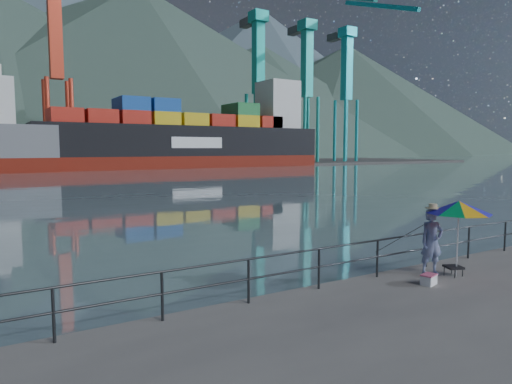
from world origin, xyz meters
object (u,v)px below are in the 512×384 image
(fisherman, at_px, (432,242))
(container_ship, at_px, (195,136))
(cooler_bag, at_px, (429,280))
(beach_umbrella, at_px, (459,207))

(fisherman, height_order, container_ship, container_ship)
(container_ship, bearing_deg, fisherman, -109.18)
(container_ship, bearing_deg, cooler_bag, -109.63)
(fisherman, xyz_separation_m, container_ship, (25.78, 74.10, 4.98))
(beach_umbrella, distance_m, cooler_bag, 2.16)
(fisherman, relative_size, cooler_bag, 4.36)
(cooler_bag, xyz_separation_m, container_ship, (26.66, 74.72, 5.76))
(beach_umbrella, bearing_deg, cooler_bag, -175.43)
(cooler_bag, distance_m, container_ship, 79.54)
(beach_umbrella, relative_size, container_ship, 0.04)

